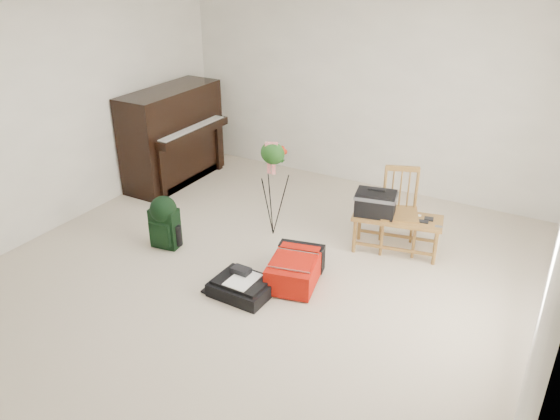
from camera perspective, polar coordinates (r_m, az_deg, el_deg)
The scene contains 11 objects.
floor at distance 5.32m, azimuth -3.22°, elevation -7.28°, with size 5.00×5.50×0.01m, color beige.
ceiling at distance 4.46m, azimuth -4.07°, elevation 20.57°, with size 5.00×5.50×0.01m, color white.
wall_back at distance 7.10m, azimuth 8.78°, elevation 12.25°, with size 5.00×0.04×2.50m, color beige.
wall_left at distance 6.40m, azimuth -23.00°, elevation 8.92°, with size 0.04×5.50×2.50m, color beige.
piano at distance 7.42m, azimuth -11.04°, elevation 7.42°, with size 0.71×1.50×1.25m.
bench at distance 5.70m, azimuth 10.71°, elevation 0.38°, with size 0.96×0.54×0.70m.
dining_chair at distance 5.78m, azimuth 12.45°, elevation -0.14°, with size 0.49×0.49×0.88m.
red_suitcase at distance 5.24m, azimuth 1.82°, elevation -5.95°, with size 0.56×0.72×0.27m.
black_duffel at distance 5.09m, azimuth -3.95°, elevation -7.92°, with size 0.55×0.44×0.23m.
green_backpack at distance 5.84m, azimuth -12.02°, elevation -0.98°, with size 0.31×0.29×0.58m.
flower_stand at distance 5.87m, azimuth -0.76°, elevation 2.16°, with size 0.44×0.44×1.11m.
Camera 1 is at (2.44, -3.70, 2.94)m, focal length 35.00 mm.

